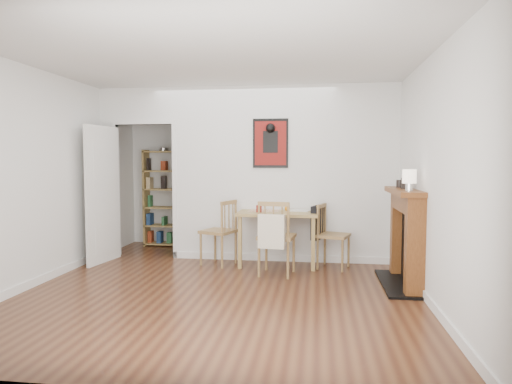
# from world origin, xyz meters

# --- Properties ---
(ground) EXTENTS (5.20, 5.20, 0.00)m
(ground) POSITION_xyz_m (0.00, 0.00, 0.00)
(ground) COLOR #58331C
(ground) RESTS_ON ground
(room_shell) EXTENTS (5.20, 5.20, 5.20)m
(room_shell) POSITION_xyz_m (0.10, 1.34, 1.30)
(room_shell) COLOR silver
(room_shell) RESTS_ON ground
(dining_table) EXTENTS (1.13, 0.72, 0.77)m
(dining_table) POSITION_xyz_m (0.54, 1.10, 0.68)
(dining_table) COLOR olive
(dining_table) RESTS_ON ground
(chair_left) EXTENTS (0.61, 0.61, 0.94)m
(chair_left) POSITION_xyz_m (-0.32, 1.02, 0.47)
(chair_left) COLOR olive
(chair_left) RESTS_ON ground
(chair_right) EXTENTS (0.61, 0.56, 0.90)m
(chair_right) POSITION_xyz_m (1.30, 1.01, 0.46)
(chair_right) COLOR olive
(chair_right) RESTS_ON ground
(chair_front) EXTENTS (0.55, 0.61, 0.98)m
(chair_front) POSITION_xyz_m (0.56, 0.53, 0.50)
(chair_front) COLOR olive
(chair_front) RESTS_ON ground
(bookshelf) EXTENTS (0.71, 0.28, 1.68)m
(bookshelf) POSITION_xyz_m (-1.57, 2.33, 0.83)
(bookshelf) COLOR olive
(bookshelf) RESTS_ON ground
(fireplace) EXTENTS (0.45, 1.25, 1.16)m
(fireplace) POSITION_xyz_m (2.16, 0.25, 0.62)
(fireplace) COLOR brown
(fireplace) RESTS_ON ground
(red_glass) EXTENTS (0.08, 0.08, 0.10)m
(red_glass) POSITION_xyz_m (0.27, 0.99, 0.82)
(red_glass) COLOR maroon
(red_glass) RESTS_ON dining_table
(orange_fruit) EXTENTS (0.08, 0.08, 0.08)m
(orange_fruit) POSITION_xyz_m (0.66, 1.19, 0.81)
(orange_fruit) COLOR orange
(orange_fruit) RESTS_ON dining_table
(placemat) EXTENTS (0.45, 0.34, 0.00)m
(placemat) POSITION_xyz_m (0.33, 1.18, 0.77)
(placemat) COLOR beige
(placemat) RESTS_ON dining_table
(notebook) EXTENTS (0.31, 0.25, 0.01)m
(notebook) POSITION_xyz_m (0.84, 1.20, 0.78)
(notebook) COLOR silver
(notebook) RESTS_ON dining_table
(mantel_lamp) EXTENTS (0.15, 0.15, 0.24)m
(mantel_lamp) POSITION_xyz_m (2.09, -0.14, 1.31)
(mantel_lamp) COLOR silver
(mantel_lamp) RESTS_ON fireplace
(ceramic_jar_a) EXTENTS (0.11, 0.11, 0.13)m
(ceramic_jar_a) POSITION_xyz_m (2.14, 0.29, 1.22)
(ceramic_jar_a) COLOR black
(ceramic_jar_a) RESTS_ON fireplace
(ceramic_jar_b) EXTENTS (0.08, 0.08, 0.10)m
(ceramic_jar_b) POSITION_xyz_m (2.10, 0.52, 1.21)
(ceramic_jar_b) COLOR black
(ceramic_jar_b) RESTS_ON fireplace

